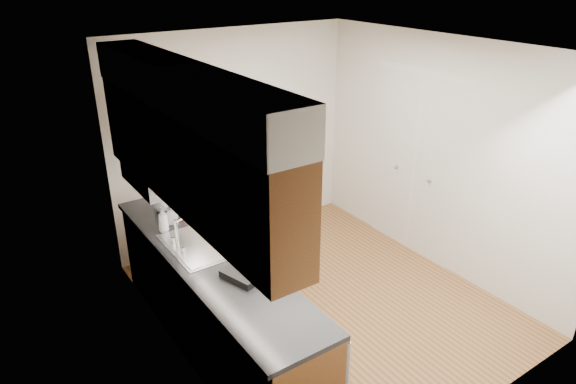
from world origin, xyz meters
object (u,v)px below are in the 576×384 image
at_px(soap_bottle_c, 161,203).
at_px(soda_can, 183,215).
at_px(soap_bottle_a, 163,219).
at_px(soap_bottle_b, 172,213).
at_px(person, 271,223).
at_px(dish_rack, 249,271).

height_order(soap_bottle_c, soda_can, soap_bottle_c).
xyz_separation_m(soap_bottle_a, soap_bottle_b, (0.13, 0.11, -0.01)).
height_order(soap_bottle_b, soda_can, soap_bottle_b).
xyz_separation_m(person, soap_bottle_a, (-0.90, 0.36, 0.14)).
relative_size(soap_bottle_b, dish_rack, 0.58).
height_order(person, dish_rack, person).
bearing_deg(dish_rack, soap_bottle_a, 88.53).
bearing_deg(soda_can, soap_bottle_c, 110.58).
xyz_separation_m(soap_bottle_b, dish_rack, (0.15, -1.13, -0.08)).
height_order(person, soap_bottle_b, person).
bearing_deg(soda_can, person, -35.45).
relative_size(person, soap_bottle_c, 9.87).
bearing_deg(dish_rack, soda_can, 75.65).
height_order(soap_bottle_c, dish_rack, soap_bottle_c).
bearing_deg(soap_bottle_c, soap_bottle_a, -107.99).
relative_size(person, soap_bottle_a, 7.60).
xyz_separation_m(soap_bottle_a, soda_can, (0.23, 0.11, -0.07)).
distance_m(soap_bottle_a, soap_bottle_c, 0.41).
relative_size(soda_can, dish_rack, 0.29).
bearing_deg(soap_bottle_c, dish_rack, -83.68).
bearing_deg(dish_rack, soap_bottle_c, 79.36).
distance_m(soap_bottle_b, soap_bottle_c, 0.28).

